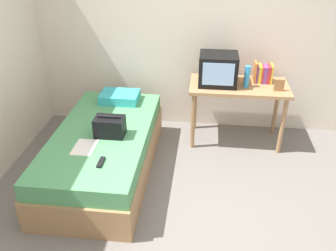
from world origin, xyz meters
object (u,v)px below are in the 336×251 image
Objects in this scene: tv at (218,69)px; book_row at (263,73)px; water_bottle at (247,77)px; remote_dark at (101,162)px; picture_frame at (279,85)px; handbag at (110,127)px; pillow at (120,97)px; magazine at (85,147)px; remote_silver at (97,121)px; desk at (238,92)px; bed at (104,151)px.

tv is 1.80× the size of book_row.
remote_dark is (-1.37, -1.34, -0.36)m from water_bottle.
picture_frame is 1.94m from handbag.
picture_frame reaches higher than handbag.
pillow is 2.96× the size of remote_dark.
picture_frame is at bearing 27.83° from magazine.
pillow is 1.59× the size of magazine.
pillow is at bearing -175.17° from tv.
handbag reaches higher than remote_dark.
pillow reaches higher than magazine.
magazine is at bearing -126.12° from handbag.
water_bottle is 1.77× the size of remote_silver.
desk is at bearing 22.72° from remote_silver.
magazine is (-0.19, -0.26, -0.10)m from handbag.
book_row is 0.53× the size of pillow.
bed is at bearing -151.09° from book_row.
remote_dark is (-1.30, -1.41, -0.14)m from desk.
bed is at bearing 104.90° from remote_dark.
tv is 1.52× the size of magazine.
remote_dark is at bearing -84.23° from pillow.
remote_silver is at bearing 109.00° from remote_dark.
pillow reaches higher than remote_silver.
tv reaches higher than picture_frame.
bed is 0.35m from remote_silver.
desk reaches higher than magazine.
desk is at bearing 136.93° from water_bottle.
remote_dark is at bearing -135.90° from book_row.
picture_frame is at bearing -59.05° from book_row.
handbag is 1.03× the size of magazine.
book_row reaches higher than magazine.
bed is at bearing -91.60° from pillow.
desk is at bearing 37.52° from magazine.
desk is (1.45, 0.84, 0.41)m from bed.
bed is 12.82× the size of remote_dark.
water_bottle is 1.63× the size of remote_dark.
remote_silver is (-0.11, 0.18, 0.27)m from bed.
desk is 8.06× the size of remote_silver.
pillow is (0.02, 0.73, 0.32)m from bed.
pillow is (-1.43, -0.10, -0.09)m from desk.
book_row is 1.75× the size of picture_frame.
water_bottle reaches higher than book_row.
remote_silver reaches higher than magazine.
water_bottle is at bearing 26.81° from bed.
remote_silver is (-1.99, -0.51, -0.30)m from picture_frame.
remote_silver is (-0.03, 0.52, 0.01)m from magazine.
handbag is (-1.08, -0.91, -0.32)m from tv.
picture_frame is (0.43, -0.14, 0.17)m from desk.
water_bottle is 0.28m from book_row.
tv is (1.19, 0.83, 0.69)m from bed.
remote_silver is at bearing -157.28° from desk.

